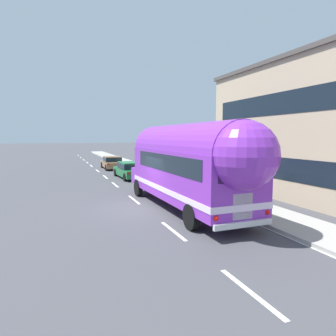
% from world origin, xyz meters
% --- Properties ---
extents(ground_plane, '(300.00, 300.00, 0.00)m').
position_xyz_m(ground_plane, '(0.00, 0.00, 0.00)').
color(ground_plane, '#424247').
extents(lane_markings, '(3.65, 80.00, 0.01)m').
position_xyz_m(lane_markings, '(2.48, 12.86, 0.00)').
color(lane_markings, silver).
rests_on(lane_markings, ground).
extents(sidewalk_slab, '(2.49, 90.00, 0.15)m').
position_xyz_m(sidewalk_slab, '(4.76, 10.00, 0.07)').
color(sidewalk_slab, '#9E9B93').
rests_on(sidewalk_slab, ground).
extents(painted_bus, '(2.79, 11.62, 4.12)m').
position_xyz_m(painted_bus, '(1.78, -1.40, 2.30)').
color(painted_bus, purple).
rests_on(painted_bus, ground).
extents(car_lead, '(2.14, 4.86, 1.37)m').
position_xyz_m(car_lead, '(1.91, 10.81, 0.75)').
color(car_lead, '#196633').
rests_on(car_lead, ground).
extents(car_second, '(1.98, 4.59, 1.37)m').
position_xyz_m(car_second, '(1.75, 18.59, 0.74)').
color(car_second, olive).
rests_on(car_second, ground).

